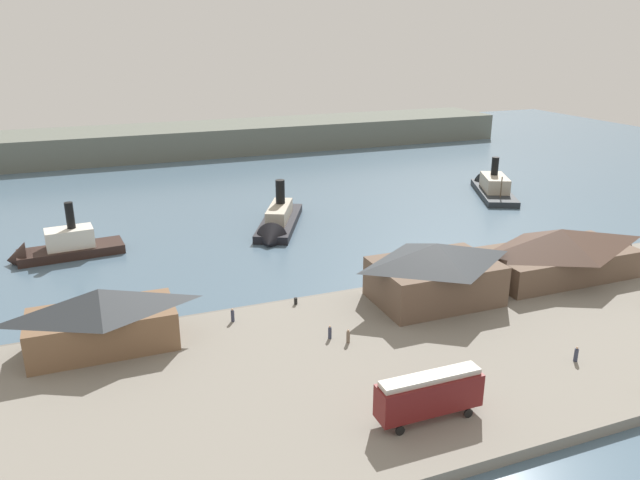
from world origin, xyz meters
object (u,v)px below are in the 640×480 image
object	(u,v)px
street_tram	(429,394)
pedestrian_near_cart	(233,316)
pedestrian_walking_east	(330,332)
pedestrian_near_east_shed	(348,337)
ferry_shed_central_terminal	(102,318)
pedestrian_walking_west	(576,355)
mooring_post_center_west	(597,252)
mooring_post_center_east	(630,247)
ferry_approaching_west	(277,224)
ferry_moored_east	(491,186)
ferry_shed_west_terminal	(435,272)
ferry_outer_harbor	(58,248)
mooring_post_east	(296,301)
ferry_shed_east_terminal	(559,252)

from	to	relation	value
street_tram	pedestrian_near_cart	bearing A→B (deg)	114.93
pedestrian_walking_east	pedestrian_near_east_shed	bearing A→B (deg)	-47.29
ferry_shed_central_terminal	pedestrian_walking_west	world-z (taller)	ferry_shed_central_terminal
mooring_post_center_west	pedestrian_near_cart	bearing A→B (deg)	-178.17
street_tram	mooring_post_center_east	bearing A→B (deg)	26.95
mooring_post_center_west	ferry_approaching_west	size ratio (longest dim) A/B	0.04
pedestrian_walking_east	pedestrian_walking_west	world-z (taller)	pedestrian_walking_west
street_tram	mooring_post_center_east	size ratio (longest dim) A/B	11.25
ferry_moored_east	pedestrian_near_cart	bearing A→B (deg)	-147.71
pedestrian_near_east_shed	ferry_shed_west_terminal	bearing A→B (deg)	23.23
pedestrian_walking_west	ferry_approaching_west	distance (m)	60.14
mooring_post_center_east	ferry_shed_central_terminal	bearing A→B (deg)	-178.04
mooring_post_center_east	ferry_outer_harbor	size ratio (longest dim) A/B	0.05
pedestrian_walking_west	mooring_post_center_west	xyz separation A→B (m)	(27.31, 24.62, -0.35)
mooring_post_east	ferry_shed_east_terminal	bearing A→B (deg)	-6.58
ferry_shed_central_terminal	pedestrian_near_cart	bearing A→B (deg)	3.91
pedestrian_walking_east	ferry_moored_east	world-z (taller)	ferry_moored_east
pedestrian_walking_west	mooring_post_east	size ratio (longest dim) A/B	1.94
pedestrian_near_east_shed	pedestrian_walking_east	size ratio (longest dim) A/B	1.02
ferry_approaching_west	pedestrian_near_cart	bearing A→B (deg)	-115.43
ferry_shed_west_terminal	pedestrian_near_east_shed	bearing A→B (deg)	-156.77
pedestrian_walking_east	ferry_approaching_west	xyz separation A→B (m)	(7.41, 43.78, -0.55)
pedestrian_near_east_shed	ferry_approaching_west	distance (m)	45.85
mooring_post_east	ferry_shed_west_terminal	bearing A→B (deg)	-17.22
ferry_shed_central_terminal	ferry_outer_harbor	size ratio (longest dim) A/B	0.89
ferry_outer_harbor	ferry_approaching_west	world-z (taller)	ferry_outer_harbor
pedestrian_near_east_shed	mooring_post_east	bearing A→B (deg)	100.43
ferry_shed_west_terminal	pedestrian_walking_west	size ratio (longest dim) A/B	9.19
mooring_post_east	ferry_approaching_west	world-z (taller)	ferry_approaching_west
pedestrian_near_east_shed	ferry_moored_east	distance (m)	81.21
pedestrian_walking_west	mooring_post_center_west	distance (m)	36.77
pedestrian_near_cart	ferry_approaching_west	xyz separation A→B (m)	(16.84, 35.43, -0.59)
mooring_post_center_east	ferry_outer_harbor	bearing A→B (deg)	158.94
ferry_approaching_west	ferry_moored_east	bearing A→B (deg)	9.84
mooring_post_east	ferry_outer_harbor	size ratio (longest dim) A/B	0.05
ferry_shed_central_terminal	mooring_post_center_east	xyz separation A→B (m)	(81.24, 2.78, -3.16)
pedestrian_walking_west	pedestrian_near_cart	bearing A→B (deg)	144.77
ferry_outer_harbor	ferry_shed_west_terminal	bearing A→B (deg)	-39.70
pedestrian_walking_west	street_tram	bearing A→B (deg)	-171.17
ferry_shed_east_terminal	pedestrian_near_cart	distance (m)	47.50
ferry_shed_west_terminal	mooring_post_center_east	size ratio (longest dim) A/B	17.81
pedestrian_walking_west	mooring_post_center_east	xyz separation A→B (m)	(34.15, 24.49, -0.35)
ferry_shed_central_terminal	ferry_shed_east_terminal	bearing A→B (deg)	-1.43
street_tram	pedestrian_near_cart	distance (m)	28.57
ferry_shed_central_terminal	pedestrian_near_east_shed	distance (m)	27.58
mooring_post_center_west	ferry_approaching_west	xyz separation A→B (m)	(-42.64, 33.53, -0.25)
pedestrian_near_cart	mooring_post_center_west	size ratio (longest dim) A/B	1.91
ferry_shed_west_terminal	mooring_post_east	world-z (taller)	ferry_shed_west_terminal
pedestrian_walking_west	ferry_moored_east	size ratio (longest dim) A/B	0.07
ferry_shed_east_terminal	mooring_post_center_west	size ratio (longest dim) A/B	24.84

